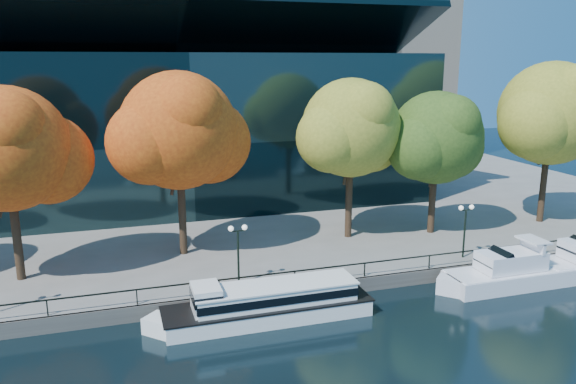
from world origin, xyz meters
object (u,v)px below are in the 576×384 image
object	(u,v)px
tour_boat	(263,303)
tree_5	(553,116)
cruiser_near	(510,272)
tree_3	(353,130)
lamp_1	(238,241)
lamp_2	(466,219)
tree_2	(181,133)
tree_4	(438,140)
tree_1	(10,152)

from	to	relation	value
tour_boat	tree_5	distance (m)	31.98
cruiser_near	tree_3	distance (m)	15.85
tree_3	lamp_1	xyz separation A→B (m)	(-11.11, -7.22, -5.92)
tree_5	lamp_2	bearing A→B (deg)	-154.04
tree_2	tree_4	distance (m)	20.87
cruiser_near	tree_1	size ratio (longest dim) A/B	0.88
cruiser_near	tree_5	xyz separation A→B (m)	(11.23, 9.78, 9.60)
tree_2	tree_5	xyz separation A→B (m)	(32.17, -1.00, 0.42)
tree_4	lamp_2	world-z (taller)	tree_4
tour_boat	tree_4	bearing A→B (deg)	28.92
tree_3	lamp_1	size ratio (longest dim) A/B	3.23
cruiser_near	tree_1	world-z (taller)	tree_1
tree_2	tree_3	xyz separation A→B (m)	(13.60, 0.10, -0.29)
tree_3	tree_4	xyz separation A→B (m)	(7.21, -1.02, -0.95)
tree_3	lamp_1	distance (m)	14.52
cruiser_near	tree_1	xyz separation A→B (m)	(-32.05, 8.90, 8.65)
tree_5	lamp_2	xyz separation A→B (m)	(-12.58, -6.13, -6.63)
tree_4	tree_5	distance (m)	11.48
tour_boat	lamp_2	size ratio (longest dim) A/B	3.44
tree_5	tour_boat	bearing A→B (deg)	-161.57
tree_1	tree_4	bearing A→B (deg)	1.71
tour_boat	tree_4	world-z (taller)	tree_4
tree_4	lamp_2	size ratio (longest dim) A/B	2.97
cruiser_near	tree_2	size ratio (longest dim) A/B	0.82
tree_1	lamp_1	xyz separation A→B (m)	(13.61, -5.25, -5.69)
tree_2	tree_3	size ratio (longest dim) A/B	1.05
tree_2	lamp_1	xyz separation A→B (m)	(2.49, -7.12, -6.21)
tree_1	tree_2	world-z (taller)	tree_2
lamp_2	tree_5	bearing A→B (deg)	25.96
cruiser_near	tree_2	bearing A→B (deg)	152.76
tree_1	lamp_1	bearing A→B (deg)	-21.08
tree_2	cruiser_near	bearing A→B (deg)	-27.24
tree_3	lamp_2	xyz separation A→B (m)	(5.98, -7.22, -5.92)
tree_2	lamp_2	distance (m)	21.75
tree_1	tree_5	distance (m)	43.30
lamp_1	tree_2	bearing A→B (deg)	109.28
tour_boat	cruiser_near	size ratio (longest dim) A/B	1.23
tree_3	lamp_2	world-z (taller)	tree_3
tree_2	lamp_2	xyz separation A→B (m)	(19.59, -7.12, -6.21)
tree_5	lamp_1	world-z (taller)	tree_5
tree_1	tree_4	size ratio (longest dim) A/B	1.08
tree_2	tree_3	world-z (taller)	tree_2
tree_1	tree_4	world-z (taller)	tree_1
tour_boat	cruiser_near	bearing A→B (deg)	-0.39
tree_2	tree_5	bearing A→B (deg)	-1.78
tree_4	lamp_2	xyz separation A→B (m)	(-1.22, -6.20, -4.97)
tree_2	tour_boat	bearing A→B (deg)	-73.30
lamp_2	tree_3	bearing A→B (deg)	129.63
lamp_2	tree_1	bearing A→B (deg)	170.30
tree_4	tree_3	bearing A→B (deg)	171.91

